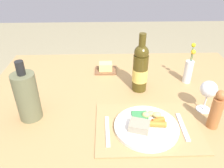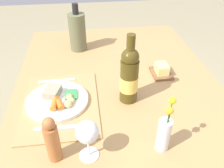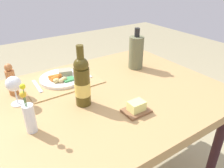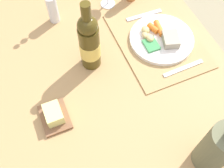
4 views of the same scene
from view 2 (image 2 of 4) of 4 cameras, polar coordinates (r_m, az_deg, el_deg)
name	(u,v)px [view 2 (image 2 of 4)]	position (r m, az deg, el deg)	size (l,w,h in m)	color
dining_table	(119,99)	(1.18, 1.66, -3.62)	(1.49, 1.02, 0.77)	tan
placemat	(61,104)	(1.07, -12.49, -4.72)	(0.45, 0.33, 0.01)	tan
dinner_plate	(58,100)	(1.07, -13.23, -3.79)	(0.28, 0.28, 0.05)	white
fork	(57,81)	(1.21, -13.32, 0.80)	(0.02, 0.18, 0.01)	silver
knife	(56,128)	(0.96, -13.61, -10.43)	(0.02, 0.17, 0.01)	silver
cooler_bottle	(77,32)	(1.45, -8.51, 12.62)	(0.10, 0.10, 0.29)	#656646
pepper_mill	(52,140)	(0.81, -14.50, -13.21)	(0.05, 0.05, 0.19)	#B26937
flower_vase	(164,133)	(0.84, 12.72, -11.57)	(0.05, 0.05, 0.24)	silver
wine_glass	(87,133)	(0.77, -6.10, -11.91)	(0.08, 0.08, 0.16)	white
butter_dish	(161,70)	(1.25, 12.06, 3.28)	(0.13, 0.10, 0.06)	brown
wine_bottle	(129,76)	(1.00, 4.26, 2.07)	(0.08, 0.08, 0.32)	#4A3D13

